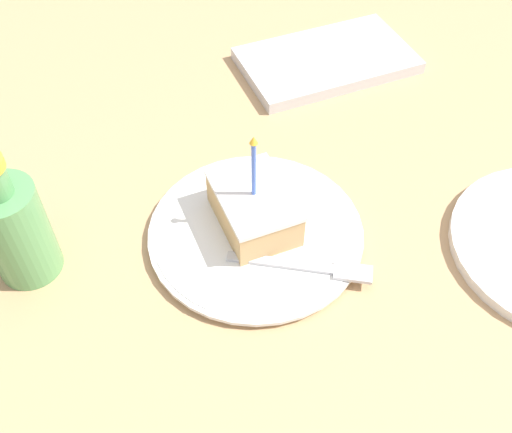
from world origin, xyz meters
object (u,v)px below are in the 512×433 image
(cake_slice, at_px, (254,208))
(marble_board, at_px, (327,61))
(fork, at_px, (310,267))
(bottle, at_px, (15,228))
(plate, at_px, (256,233))

(cake_slice, height_order, marble_board, cake_slice)
(fork, height_order, bottle, bottle)
(cake_slice, relative_size, marble_board, 0.51)
(fork, bearing_deg, plate, -65.02)
(plate, xyz_separation_m, cake_slice, (-0.00, -0.01, 0.03))
(bottle, relative_size, marble_board, 0.64)
(fork, xyz_separation_m, marble_board, (-0.21, -0.37, -0.01))
(fork, xyz_separation_m, bottle, (0.30, -0.14, 0.05))
(plate, xyz_separation_m, bottle, (0.27, -0.06, 0.06))
(fork, bearing_deg, marble_board, -119.70)
(cake_slice, xyz_separation_m, marble_board, (-0.24, -0.28, -0.03))
(plate, xyz_separation_m, fork, (-0.04, 0.08, 0.01))
(cake_slice, distance_m, bottle, 0.27)
(bottle, bearing_deg, plate, 166.70)
(marble_board, bearing_deg, cake_slice, 48.69)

